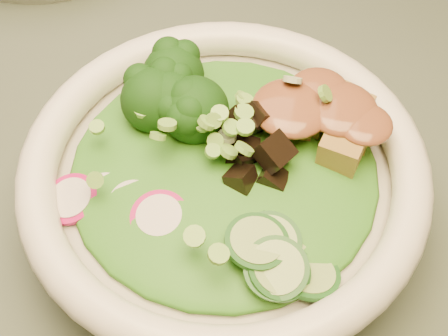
# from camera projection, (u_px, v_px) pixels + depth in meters

# --- Properties ---
(dining_table) EXTENTS (1.20, 0.80, 0.75)m
(dining_table) POSITION_uv_depth(u_px,v_px,m) (95.00, 185.00, 0.66)
(dining_table) COLOR black
(dining_table) RESTS_ON ground
(salad_bowl) EXTENTS (0.30, 0.30, 0.08)m
(salad_bowl) POSITION_uv_depth(u_px,v_px,m) (224.00, 184.00, 0.47)
(salad_bowl) COLOR white
(salad_bowl) RESTS_ON dining_table
(lettuce_bed) EXTENTS (0.22, 0.22, 0.03)m
(lettuce_bed) POSITION_uv_depth(u_px,v_px,m) (224.00, 167.00, 0.45)
(lettuce_bed) COLOR #275D13
(lettuce_bed) RESTS_ON salad_bowl
(broccoli_florets) EXTENTS (0.11, 0.10, 0.05)m
(broccoli_florets) POSITION_uv_depth(u_px,v_px,m) (181.00, 88.00, 0.47)
(broccoli_florets) COLOR black
(broccoli_florets) RESTS_ON salad_bowl
(radish_slices) EXTENTS (0.13, 0.08, 0.02)m
(radish_slices) POSITION_uv_depth(u_px,v_px,m) (130.00, 204.00, 0.43)
(radish_slices) COLOR #AC0D56
(radish_slices) RESTS_ON salad_bowl
(cucumber_slices) EXTENTS (0.10, 0.10, 0.04)m
(cucumber_slices) POSITION_uv_depth(u_px,v_px,m) (271.00, 236.00, 0.40)
(cucumber_slices) COLOR #8DAF61
(cucumber_slices) RESTS_ON salad_bowl
(mushroom_heap) EXTENTS (0.10, 0.10, 0.04)m
(mushroom_heap) POSITION_uv_depth(u_px,v_px,m) (241.00, 147.00, 0.44)
(mushroom_heap) COLOR black
(mushroom_heap) RESTS_ON salad_bowl
(tofu_cubes) EXTENTS (0.12, 0.10, 0.04)m
(tofu_cubes) POSITION_uv_depth(u_px,v_px,m) (310.00, 124.00, 0.46)
(tofu_cubes) COLOR olive
(tofu_cubes) RESTS_ON salad_bowl
(peanut_sauce) EXTENTS (0.08, 0.06, 0.02)m
(peanut_sauce) POSITION_uv_depth(u_px,v_px,m) (313.00, 111.00, 0.44)
(peanut_sauce) COLOR brown
(peanut_sauce) RESTS_ON tofu_cubes
(scallion_garnish) EXTENTS (0.21, 0.21, 0.03)m
(scallion_garnish) POSITION_uv_depth(u_px,v_px,m) (224.00, 144.00, 0.43)
(scallion_garnish) COLOR #70AC3C
(scallion_garnish) RESTS_ON salad_bowl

